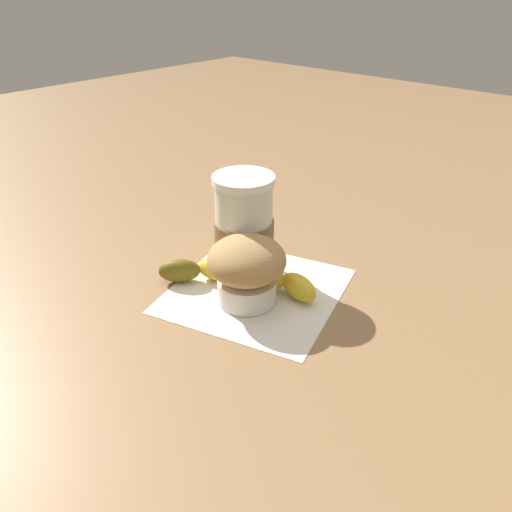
% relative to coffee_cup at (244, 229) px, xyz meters
% --- Properties ---
extents(ground_plane, '(3.00, 3.00, 0.00)m').
position_rel_coffee_cup_xyz_m(ground_plane, '(0.05, -0.03, -0.07)').
color(ground_plane, '#936D47').
extents(paper_napkin, '(0.27, 0.27, 0.00)m').
position_rel_coffee_cup_xyz_m(paper_napkin, '(0.05, -0.03, -0.07)').
color(paper_napkin, white).
rests_on(paper_napkin, ground_plane).
extents(coffee_cup, '(0.08, 0.08, 0.15)m').
position_rel_coffee_cup_xyz_m(coffee_cup, '(0.00, 0.00, 0.00)').
color(coffee_cup, silver).
rests_on(coffee_cup, paper_napkin).
extents(muffin, '(0.10, 0.10, 0.09)m').
position_rel_coffee_cup_xyz_m(muffin, '(0.05, -0.05, -0.02)').
color(muffin, white).
rests_on(muffin, paper_napkin).
extents(banana, '(0.21, 0.13, 0.03)m').
position_rel_coffee_cup_xyz_m(banana, '(0.02, -0.03, -0.05)').
color(banana, gold).
rests_on(banana, paper_napkin).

